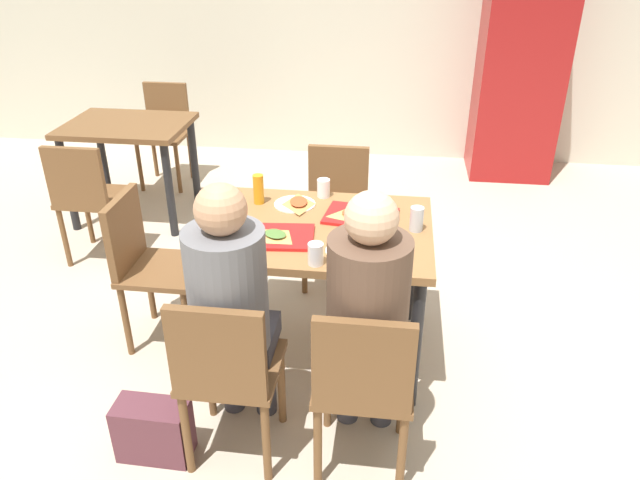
{
  "coord_description": "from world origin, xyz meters",
  "views": [
    {
      "loc": [
        0.34,
        -2.64,
        2.12
      ],
      "look_at": [
        0.0,
        0.0,
        0.69
      ],
      "focal_mm": 33.86,
      "sensor_mm": 36.0,
      "label": 1
    }
  ],
  "objects_px": {
    "person_in_brown_jacket": "(368,309)",
    "paper_plate_near_edge": "(349,251)",
    "handbag": "(154,430)",
    "background_chair_near": "(87,194)",
    "background_table": "(129,140)",
    "drink_fridge": "(520,69)",
    "pizza_slice_a": "(275,235)",
    "plastic_cup_a": "(324,188)",
    "main_table": "(320,245)",
    "pizza_slice_b": "(358,213)",
    "tray_red_far": "(361,216)",
    "pizza_slice_c": "(299,203)",
    "background_chair_far": "(165,126)",
    "pizza_slice_d": "(352,249)",
    "condiment_bottle": "(258,189)",
    "chair_near_right": "(363,381)",
    "chair_left_end": "(146,259)",
    "soda_can": "(417,219)",
    "person_in_red": "(231,299)",
    "plastic_cup_b": "(316,254)",
    "paper_plate_center": "(295,204)",
    "tray_red_near": "(276,237)",
    "foil_bundle": "(226,214)",
    "chair_far_side": "(336,205)"
  },
  "relations": [
    {
      "from": "person_in_red",
      "to": "pizza_slice_d",
      "type": "bearing_deg",
      "value": 43.1
    },
    {
      "from": "tray_red_far",
      "to": "chair_near_right",
      "type": "bearing_deg",
      "value": -84.94
    },
    {
      "from": "pizza_slice_a",
      "to": "condiment_bottle",
      "type": "bearing_deg",
      "value": 112.8
    },
    {
      "from": "condiment_bottle",
      "to": "paper_plate_center",
      "type": "bearing_deg",
      "value": 0.0
    },
    {
      "from": "handbag",
      "to": "background_chair_far",
      "type": "relative_size",
      "value": 0.37
    },
    {
      "from": "pizza_slice_c",
      "to": "handbag",
      "type": "distance_m",
      "value": 1.33
    },
    {
      "from": "drink_fridge",
      "to": "plastic_cup_b",
      "type": "bearing_deg",
      "value": -112.88
    },
    {
      "from": "plastic_cup_b",
      "to": "chair_far_side",
      "type": "bearing_deg",
      "value": 91.35
    },
    {
      "from": "person_in_brown_jacket",
      "to": "drink_fridge",
      "type": "bearing_deg",
      "value": 72.55
    },
    {
      "from": "paper_plate_center",
      "to": "pizza_slice_d",
      "type": "relative_size",
      "value": 0.93
    },
    {
      "from": "person_in_brown_jacket",
      "to": "background_chair_far",
      "type": "height_order",
      "value": "person_in_brown_jacket"
    },
    {
      "from": "plastic_cup_b",
      "to": "condiment_bottle",
      "type": "distance_m",
      "value": 0.71
    },
    {
      "from": "paper_plate_near_edge",
      "to": "condiment_bottle",
      "type": "distance_m",
      "value": 0.71
    },
    {
      "from": "person_in_brown_jacket",
      "to": "background_chair_near",
      "type": "relative_size",
      "value": 1.48
    },
    {
      "from": "plastic_cup_a",
      "to": "condiment_bottle",
      "type": "xyz_separation_m",
      "value": [
        -0.33,
        -0.13,
        0.03
      ]
    },
    {
      "from": "tray_red_near",
      "to": "condiment_bottle",
      "type": "distance_m",
      "value": 0.42
    },
    {
      "from": "paper_plate_center",
      "to": "condiment_bottle",
      "type": "xyz_separation_m",
      "value": [
        -0.19,
        0.0,
        0.08
      ]
    },
    {
      "from": "pizza_slice_b",
      "to": "background_chair_near",
      "type": "distance_m",
      "value": 1.96
    },
    {
      "from": "pizza_slice_a",
      "to": "soda_can",
      "type": "bearing_deg",
      "value": 15.59
    },
    {
      "from": "soda_can",
      "to": "chair_left_end",
      "type": "bearing_deg",
      "value": -179.13
    },
    {
      "from": "tray_red_far",
      "to": "pizza_slice_d",
      "type": "relative_size",
      "value": 1.52
    },
    {
      "from": "person_in_red",
      "to": "tray_red_far",
      "type": "distance_m",
      "value": 0.93
    },
    {
      "from": "tray_red_near",
      "to": "paper_plate_center",
      "type": "relative_size",
      "value": 1.64
    },
    {
      "from": "pizza_slice_a",
      "to": "background_table",
      "type": "xyz_separation_m",
      "value": [
        -1.46,
        1.66,
        -0.16
      ]
    },
    {
      "from": "tray_red_far",
      "to": "plastic_cup_a",
      "type": "xyz_separation_m",
      "value": [
        -0.22,
        0.23,
        0.04
      ]
    },
    {
      "from": "person_in_brown_jacket",
      "to": "paper_plate_near_edge",
      "type": "xyz_separation_m",
      "value": [
        -0.11,
        0.44,
        0.01
      ]
    },
    {
      "from": "chair_near_right",
      "to": "paper_plate_center",
      "type": "xyz_separation_m",
      "value": [
        -0.44,
        1.04,
        0.26
      ]
    },
    {
      "from": "person_in_brown_jacket",
      "to": "background_table",
      "type": "height_order",
      "value": "person_in_brown_jacket"
    },
    {
      "from": "condiment_bottle",
      "to": "chair_left_end",
      "type": "bearing_deg",
      "value": -157.87
    },
    {
      "from": "soda_can",
      "to": "foil_bundle",
      "type": "height_order",
      "value": "soda_can"
    },
    {
      "from": "condiment_bottle",
      "to": "drink_fridge",
      "type": "bearing_deg",
      "value": 56.31
    },
    {
      "from": "person_in_red",
      "to": "plastic_cup_a",
      "type": "xyz_separation_m",
      "value": [
        0.25,
        1.03,
        0.06
      ]
    },
    {
      "from": "chair_near_right",
      "to": "background_chair_far",
      "type": "bearing_deg",
      "value": 122.35
    },
    {
      "from": "chair_near_right",
      "to": "pizza_slice_a",
      "type": "height_order",
      "value": "chair_near_right"
    },
    {
      "from": "paper_plate_near_edge",
      "to": "condiment_bottle",
      "type": "height_order",
      "value": "condiment_bottle"
    },
    {
      "from": "chair_near_right",
      "to": "pizza_slice_c",
      "type": "height_order",
      "value": "chair_near_right"
    },
    {
      "from": "tray_red_far",
      "to": "plastic_cup_a",
      "type": "bearing_deg",
      "value": 133.34
    },
    {
      "from": "main_table",
      "to": "plastic_cup_a",
      "type": "height_order",
      "value": "plastic_cup_a"
    },
    {
      "from": "chair_left_end",
      "to": "condiment_bottle",
      "type": "height_order",
      "value": "condiment_bottle"
    },
    {
      "from": "background_chair_far",
      "to": "paper_plate_near_edge",
      "type": "bearing_deg",
      "value": -53.64
    },
    {
      "from": "pizza_slice_d",
      "to": "background_table",
      "type": "bearing_deg",
      "value": 136.4
    },
    {
      "from": "pizza_slice_a",
      "to": "plastic_cup_a",
      "type": "xyz_separation_m",
      "value": [
        0.16,
        0.53,
        0.03
      ]
    },
    {
      "from": "plastic_cup_b",
      "to": "condiment_bottle",
      "type": "height_order",
      "value": "condiment_bottle"
    },
    {
      "from": "chair_near_right",
      "to": "background_chair_near",
      "type": "distance_m",
      "value": 2.49
    },
    {
      "from": "paper_plate_near_edge",
      "to": "foil_bundle",
      "type": "relative_size",
      "value": 2.2
    },
    {
      "from": "handbag",
      "to": "background_chair_near",
      "type": "bearing_deg",
      "value": 122.72
    },
    {
      "from": "pizza_slice_d",
      "to": "tray_red_far",
      "type": "bearing_deg",
      "value": 87.77
    },
    {
      "from": "condiment_bottle",
      "to": "background_chair_near",
      "type": "distance_m",
      "value": 1.43
    },
    {
      "from": "person_in_brown_jacket",
      "to": "handbag",
      "type": "xyz_separation_m",
      "value": [
        -0.9,
        -0.16,
        -0.61
      ]
    },
    {
      "from": "handbag",
      "to": "paper_plate_near_edge",
      "type": "bearing_deg",
      "value": 36.75
    }
  ]
}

